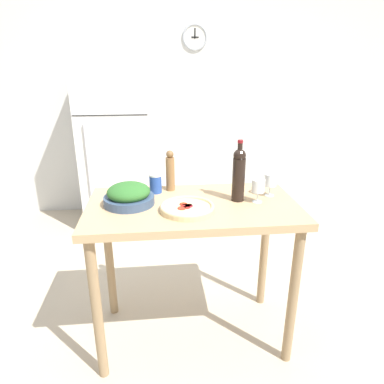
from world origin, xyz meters
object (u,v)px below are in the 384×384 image
object	(u,v)px
salad_bowl	(129,195)
homemade_pizza	(187,208)
wine_glass_far	(270,181)
refrigerator	(117,147)
wine_bottle	(239,174)
salt_canister	(156,183)
pepper_mill	(170,171)
wine_glass_near	(258,187)

from	to	relation	value
salad_bowl	homemade_pizza	distance (m)	0.35
wine_glass_far	salad_bowl	xyz separation A→B (m)	(-0.84, -0.05, -0.04)
wine_glass_far	homemade_pizza	world-z (taller)	wine_glass_far
refrigerator	homemade_pizza	world-z (taller)	refrigerator
wine_bottle	salt_canister	xyz separation A→B (m)	(-0.48, 0.18, -0.10)
wine_glass_far	pepper_mill	xyz separation A→B (m)	(-0.59, 0.16, 0.03)
pepper_mill	salad_bowl	world-z (taller)	pepper_mill
salad_bowl	refrigerator	bearing A→B (deg)	98.09
wine_glass_near	salt_canister	bearing A→B (deg)	159.18
refrigerator	wine_glass_far	bearing A→B (deg)	-58.14
salt_canister	wine_glass_far	bearing A→B (deg)	-10.53
wine_bottle	pepper_mill	xyz separation A→B (m)	(-0.38, 0.22, -0.04)
wine_glass_near	pepper_mill	distance (m)	0.56
wine_glass_near	salad_bowl	size ratio (longest dim) A/B	0.48
wine_bottle	wine_glass_far	size ratio (longest dim) A/B	2.60
refrigerator	pepper_mill	world-z (taller)	refrigerator
wine_bottle	refrigerator	bearing A→B (deg)	116.04
refrigerator	homemade_pizza	bearing A→B (deg)	-73.37
wine_glass_far	salt_canister	distance (m)	0.70
wine_glass_near	refrigerator	bearing A→B (deg)	118.13
wine_glass_near	salad_bowl	bearing A→B (deg)	176.41
salad_bowl	homemade_pizza	size ratio (longest dim) A/B	0.96
refrigerator	salt_canister	size ratio (longest dim) A/B	14.23
wine_glass_far	wine_glass_near	bearing A→B (deg)	-137.42
wine_glass_near	homemade_pizza	xyz separation A→B (m)	(-0.41, -0.08, -0.08)
wine_bottle	pepper_mill	size ratio (longest dim) A/B	1.40
pepper_mill	homemade_pizza	size ratio (longest dim) A/B	0.86
wine_glass_far	pepper_mill	bearing A→B (deg)	164.48
wine_glass_near	homemade_pizza	distance (m)	0.43
wine_glass_far	salad_bowl	world-z (taller)	wine_glass_far
refrigerator	wine_glass_far	size ratio (longest dim) A/B	12.46
wine_bottle	salad_bowl	size ratio (longest dim) A/B	1.25
wine_glass_far	homemade_pizza	xyz separation A→B (m)	(-0.52, -0.17, -0.08)
homemade_pizza	wine_glass_far	bearing A→B (deg)	18.67
wine_glass_far	salt_canister	size ratio (longest dim) A/B	1.14
wine_glass_near	salt_canister	world-z (taller)	wine_glass_near
wine_bottle	salad_bowl	distance (m)	0.64
wine_glass_near	wine_glass_far	bearing A→B (deg)	42.58
refrigerator	wine_bottle	bearing A→B (deg)	-63.96
wine_glass_near	pepper_mill	xyz separation A→B (m)	(-0.49, 0.26, 0.03)
refrigerator	salad_bowl	distance (m)	1.83
refrigerator	wine_glass_far	world-z (taller)	refrigerator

